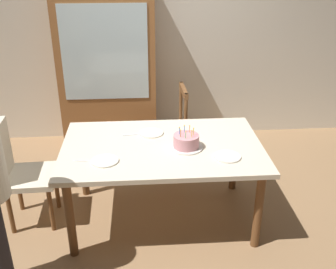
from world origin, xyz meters
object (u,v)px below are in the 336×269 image
(plate_far_side, at_px, (151,133))
(china_cabinet, at_px, (108,70))
(plate_near_celebrant, at_px, (105,161))
(chair_spindle_back, at_px, (167,132))
(birthday_cake, at_px, (186,142))
(plate_near_guest, at_px, (227,156))
(dining_table, at_px, (162,154))
(chair_upholstered, at_px, (18,169))

(plate_far_side, height_order, china_cabinet, china_cabinet)
(plate_near_celebrant, distance_m, chair_spindle_back, 1.27)
(birthday_cake, distance_m, china_cabinet, 1.78)
(plate_near_celebrant, relative_size, china_cabinet, 0.12)
(plate_near_guest, bearing_deg, birthday_cake, 149.45)
(dining_table, xyz_separation_m, birthday_cake, (0.20, -0.06, 0.13))
(plate_near_guest, distance_m, chair_upholstered, 1.78)
(birthday_cake, relative_size, chair_spindle_back, 0.29)
(dining_table, distance_m, plate_near_celebrant, 0.53)
(chair_upholstered, bearing_deg, plate_near_celebrant, -20.68)
(plate_far_side, xyz_separation_m, chair_spindle_back, (0.19, 0.62, -0.29))
(birthday_cake, relative_size, chair_upholstered, 0.29)
(chair_upholstered, bearing_deg, plate_far_side, 9.52)
(birthday_cake, bearing_deg, plate_near_celebrant, -164.52)
(china_cabinet, bearing_deg, chair_upholstered, -114.61)
(plate_far_side, xyz_separation_m, china_cabinet, (-0.46, 1.32, 0.21))
(plate_near_celebrant, xyz_separation_m, china_cabinet, (-0.08, 1.80, 0.21))
(birthday_cake, distance_m, chair_spindle_back, 0.98)
(plate_near_celebrant, height_order, chair_spindle_back, chair_spindle_back)
(birthday_cake, xyz_separation_m, plate_near_guest, (0.31, -0.18, -0.05))
(chair_spindle_back, bearing_deg, plate_near_guest, -69.84)
(birthday_cake, xyz_separation_m, plate_near_celebrant, (-0.66, -0.18, -0.05))
(chair_spindle_back, relative_size, chair_upholstered, 1.00)
(plate_far_side, bearing_deg, plate_near_celebrant, -128.19)
(birthday_cake, height_order, china_cabinet, china_cabinet)
(dining_table, xyz_separation_m, chair_upholstered, (-1.23, 0.05, -0.13))
(plate_near_guest, relative_size, chair_upholstered, 0.23)
(chair_spindle_back, bearing_deg, plate_far_side, -106.90)
(plate_near_guest, bearing_deg, chair_spindle_back, 110.16)
(chair_spindle_back, bearing_deg, dining_table, -96.84)
(chair_upholstered, bearing_deg, chair_spindle_back, 31.19)
(plate_far_side, bearing_deg, chair_upholstered, -170.48)
(plate_far_side, distance_m, chair_spindle_back, 0.71)
(plate_near_celebrant, xyz_separation_m, chair_spindle_back, (0.57, 1.10, -0.29))
(birthday_cake, height_order, chair_spindle_back, chair_spindle_back)
(dining_table, bearing_deg, plate_near_guest, -25.49)
(plate_far_side, relative_size, chair_upholstered, 0.23)
(birthday_cake, relative_size, plate_near_guest, 1.27)
(china_cabinet, bearing_deg, plate_far_side, -70.83)
(chair_spindle_back, bearing_deg, chair_upholstered, -148.81)
(plate_near_celebrant, distance_m, china_cabinet, 1.81)
(plate_far_side, relative_size, chair_spindle_back, 0.23)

